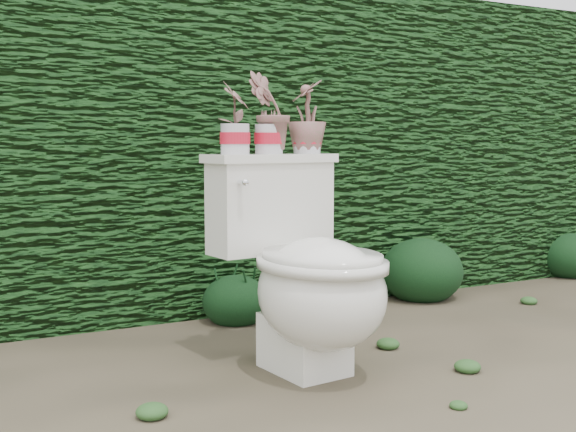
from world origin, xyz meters
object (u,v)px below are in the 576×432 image
potted_plant_left (235,120)px  potted_plant_center (269,115)px  toilet (307,274)px  potted_plant_right (307,119)px

potted_plant_left → potted_plant_center: potted_plant_center is taller
toilet → potted_plant_center: (-0.03, 0.24, 0.57)m
toilet → potted_plant_center: bearing=91.6°
potted_plant_left → toilet: bearing=-98.5°
potted_plant_left → potted_plant_center: 0.15m
toilet → potted_plant_center: 0.62m
potted_plant_left → potted_plant_right: size_ratio=0.93×
toilet → potted_plant_right: 0.63m
toilet → potted_plant_left: bearing=122.4°
toilet → potted_plant_center: potted_plant_center is taller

